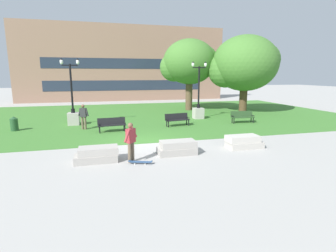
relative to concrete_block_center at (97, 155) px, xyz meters
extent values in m
plane|color=#A3A09B|center=(2.55, 2.42, -0.31)|extent=(140.00, 140.00, 0.00)
cube|color=#3D752D|center=(2.55, 12.42, -0.30)|extent=(40.00, 20.00, 0.02)
cube|color=#9E9991|center=(-0.05, 0.00, -0.15)|extent=(1.80, 0.90, 0.32)
cube|color=#A6A098|center=(0.06, 0.00, 0.17)|extent=(1.66, 0.83, 0.32)
cube|color=#9E9991|center=(3.63, 0.16, -0.15)|extent=(1.80, 0.90, 0.32)
cube|color=#A6A098|center=(3.69, 0.16, 0.17)|extent=(1.66, 0.83, 0.32)
cube|color=#B2ADA3|center=(7.31, 0.36, -0.15)|extent=(1.80, 0.90, 0.32)
cube|color=#BBB6AB|center=(7.19, 0.36, 0.17)|extent=(1.66, 0.83, 0.32)
cylinder|color=brown|center=(1.49, -0.34, 0.12)|extent=(0.15, 0.15, 0.86)
cylinder|color=brown|center=(1.35, -0.48, 0.12)|extent=(0.15, 0.15, 0.86)
cube|color=maroon|center=(1.42, -0.41, 0.85)|extent=(0.45, 0.45, 0.60)
cylinder|color=maroon|center=(1.60, -0.08, 0.92)|extent=(0.33, 0.34, 0.52)
cylinder|color=maroon|center=(1.24, -0.74, 0.92)|extent=(0.33, 0.34, 0.52)
sphere|color=brown|center=(1.42, -0.41, 1.29)|extent=(0.22, 0.22, 0.22)
cube|color=#2D4C75|center=(1.75, -0.77, -0.22)|extent=(0.82, 0.46, 0.02)
cube|color=#2D4C75|center=(2.18, -0.92, -0.20)|extent=(0.18, 0.23, 0.06)
cube|color=#2D4C75|center=(1.33, -0.62, -0.20)|extent=(0.18, 0.23, 0.06)
cylinder|color=silver|center=(2.00, -0.74, -0.28)|extent=(0.06, 0.05, 0.06)
cylinder|color=silver|center=(1.92, -0.95, -0.28)|extent=(0.06, 0.05, 0.06)
cylinder|color=silver|center=(1.58, -0.60, -0.28)|extent=(0.06, 0.05, 0.06)
cylinder|color=silver|center=(1.51, -0.80, -0.28)|extent=(0.06, 0.05, 0.06)
cube|color=black|center=(5.61, 6.63, 0.15)|extent=(1.85, 0.70, 0.05)
cube|color=black|center=(5.57, 6.88, 0.38)|extent=(1.80, 0.39, 0.46)
cube|color=black|center=(4.78, 6.51, 0.27)|extent=(0.12, 0.40, 0.04)
cube|color=black|center=(6.44, 6.76, 0.27)|extent=(0.12, 0.40, 0.04)
cylinder|color=black|center=(4.84, 6.36, -0.08)|extent=(0.07, 0.07, 0.41)
cylinder|color=black|center=(6.42, 6.59, -0.08)|extent=(0.07, 0.07, 0.41)
cylinder|color=black|center=(4.79, 6.67, -0.08)|extent=(0.07, 0.07, 0.41)
cylinder|color=black|center=(6.38, 6.91, -0.08)|extent=(0.07, 0.07, 0.41)
cube|color=#284723|center=(10.82, 6.57, 0.15)|extent=(1.82, 0.53, 0.05)
cube|color=#284723|center=(10.83, 6.82, 0.38)|extent=(1.80, 0.21, 0.46)
cube|color=black|center=(9.98, 6.61, 0.27)|extent=(0.08, 0.40, 0.04)
cube|color=black|center=(11.66, 6.53, 0.27)|extent=(0.08, 0.40, 0.04)
cylinder|color=black|center=(10.01, 6.45, -0.08)|extent=(0.07, 0.07, 0.41)
cylinder|color=black|center=(11.61, 6.37, -0.08)|extent=(0.07, 0.07, 0.41)
cylinder|color=black|center=(10.03, 6.77, -0.08)|extent=(0.07, 0.07, 0.41)
cylinder|color=black|center=(11.63, 6.69, -0.08)|extent=(0.07, 0.07, 0.41)
cube|color=black|center=(0.91, 5.82, 0.15)|extent=(1.83, 0.58, 0.05)
cube|color=black|center=(0.89, 6.07, 0.38)|extent=(1.80, 0.27, 0.46)
cube|color=black|center=(0.07, 5.75, 0.27)|extent=(0.09, 0.40, 0.04)
cube|color=black|center=(1.75, 5.89, 0.27)|extent=(0.09, 0.40, 0.04)
cylinder|color=black|center=(0.13, 5.60, -0.08)|extent=(0.07, 0.07, 0.41)
cylinder|color=black|center=(1.72, 5.72, -0.08)|extent=(0.07, 0.07, 0.41)
cylinder|color=black|center=(0.10, 5.91, -0.08)|extent=(0.07, 0.07, 0.41)
cylinder|color=black|center=(1.69, 6.04, -0.08)|extent=(0.07, 0.07, 0.41)
cube|color=#ADA89E|center=(8.25, 9.40, 0.16)|extent=(0.80, 0.80, 0.90)
cylinder|color=black|center=(8.25, 9.40, 0.76)|extent=(0.28, 0.28, 0.30)
cylinder|color=black|center=(8.25, 9.40, 2.33)|extent=(0.14, 0.14, 3.44)
cube|color=black|center=(8.25, 9.40, 3.95)|extent=(1.10, 0.08, 0.08)
ellipsoid|color=white|center=(7.70, 9.40, 4.19)|extent=(0.22, 0.22, 0.36)
cone|color=black|center=(7.70, 9.40, 4.39)|extent=(0.20, 0.20, 0.13)
ellipsoid|color=white|center=(8.80, 9.40, 4.19)|extent=(0.22, 0.22, 0.36)
cone|color=black|center=(8.80, 9.40, 4.39)|extent=(0.20, 0.20, 0.13)
cube|color=#ADA89E|center=(-1.74, 9.07, 0.16)|extent=(0.80, 0.80, 0.90)
cylinder|color=black|center=(-1.74, 9.07, 0.76)|extent=(0.28, 0.28, 0.30)
cylinder|color=black|center=(-1.74, 9.07, 2.38)|extent=(0.14, 0.14, 3.53)
cube|color=black|center=(-1.74, 9.07, 4.04)|extent=(1.10, 0.08, 0.08)
ellipsoid|color=white|center=(-2.29, 9.07, 4.28)|extent=(0.22, 0.22, 0.36)
cone|color=black|center=(-2.29, 9.07, 4.48)|extent=(0.20, 0.20, 0.13)
ellipsoid|color=white|center=(-1.19, 9.07, 4.28)|extent=(0.22, 0.22, 0.36)
cone|color=black|center=(-1.19, 9.07, 4.48)|extent=(0.20, 0.20, 0.13)
cylinder|color=brown|center=(9.30, 14.90, 1.46)|extent=(0.71, 0.71, 3.49)
ellipsoid|color=#42752D|center=(9.30, 14.90, 4.68)|extent=(5.38, 5.38, 4.57)
sphere|color=#42752D|center=(7.82, 15.44, 4.14)|extent=(2.96, 2.96, 2.96)
sphere|color=#42752D|center=(10.64, 14.37, 4.95)|extent=(2.69, 2.69, 2.69)
cylinder|color=#4C3823|center=(13.99, 12.04, 1.22)|extent=(0.75, 0.75, 3.02)
ellipsoid|color=#42752D|center=(13.99, 12.04, 4.46)|extent=(6.27, 6.27, 5.33)
sphere|color=#42752D|center=(12.27, 12.66, 3.83)|extent=(3.45, 3.45, 3.45)
sphere|color=#42752D|center=(15.56, 11.41, 4.77)|extent=(3.13, 3.13, 3.13)
cylinder|color=#234C28|center=(-5.37, 7.84, 0.11)|extent=(0.48, 0.48, 0.80)
cone|color=#234C28|center=(-5.37, 7.84, 0.59)|extent=(0.49, 0.49, 0.16)
cylinder|color=brown|center=(-1.00, 7.17, 0.14)|extent=(0.15, 0.15, 0.86)
cylinder|color=brown|center=(-0.81, 7.10, 0.14)|extent=(0.15, 0.15, 0.86)
cube|color=#2D2D30|center=(-0.91, 7.14, 0.87)|extent=(0.45, 0.35, 0.60)
cylinder|color=#2D2D30|center=(-1.15, 7.28, 0.90)|extent=(0.24, 0.16, 0.56)
cylinder|color=#2D2D30|center=(-0.66, 6.99, 0.90)|extent=(0.24, 0.16, 0.56)
sphere|color=brown|center=(-0.91, 7.14, 1.31)|extent=(0.22, 0.22, 0.22)
cube|color=#8E6B56|center=(3.90, 26.92, 4.94)|extent=(29.12, 1.00, 10.48)
cube|color=#232D3D|center=(3.90, 26.40, 1.89)|extent=(21.84, 0.03, 1.40)
cube|color=#232D3D|center=(3.90, 26.40, 4.89)|extent=(21.84, 0.03, 1.40)
camera|label=1|loc=(0.24, -11.24, 3.38)|focal=28.00mm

